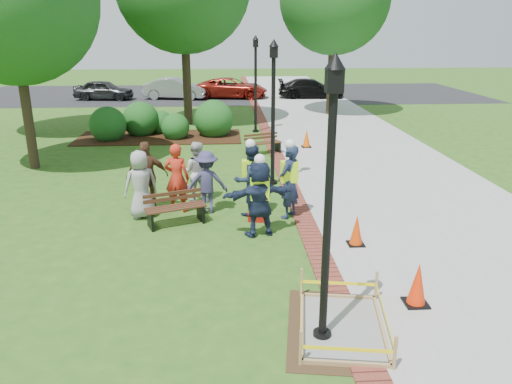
{
  "coord_description": "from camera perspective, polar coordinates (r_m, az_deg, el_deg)",
  "views": [
    {
      "loc": [
        -0.2,
        -9.53,
        4.55
      ],
      "look_at": [
        0.5,
        1.2,
        1.0
      ],
      "focal_mm": 35.0,
      "sensor_mm": 36.0,
      "label": 1
    }
  ],
  "objects": [
    {
      "name": "ground",
      "position": [
        10.57,
        -2.3,
        -7.26
      ],
      "size": [
        100.0,
        100.0,
        0.0
      ],
      "primitive_type": "plane",
      "color": "#285116",
      "rests_on": "ground"
    },
    {
      "name": "sidewalk",
      "position": [
        20.72,
        10.95,
        5.28
      ],
      "size": [
        6.0,
        60.0,
        0.02
      ],
      "primitive_type": "cube",
      "color": "#9E9E99",
      "rests_on": "ground"
    },
    {
      "name": "brick_edging",
      "position": [
        20.15,
        1.93,
        5.25
      ],
      "size": [
        0.5,
        60.0,
        0.03
      ],
      "primitive_type": "cube",
      "color": "maroon",
      "rests_on": "ground"
    },
    {
      "name": "mulch_bed",
      "position": [
        22.18,
        -10.96,
        6.16
      ],
      "size": [
        7.0,
        3.0,
        0.05
      ],
      "primitive_type": "cube",
      "color": "#381E0F",
      "rests_on": "ground"
    },
    {
      "name": "parking_lot",
      "position": [
        36.82,
        -3.45,
        11.15
      ],
      "size": [
        36.0,
        12.0,
        0.01
      ],
      "primitive_type": "cube",
      "color": "black",
      "rests_on": "ground"
    },
    {
      "name": "wet_concrete_pad",
      "position": [
        8.2,
        9.83,
        -13.79
      ],
      "size": [
        2.04,
        2.54,
        0.55
      ],
      "color": "#47331E",
      "rests_on": "ground"
    },
    {
      "name": "bench_near",
      "position": [
        12.22,
        -9.15,
        -2.59
      ],
      "size": [
        1.52,
        0.95,
        0.78
      ],
      "color": "#4D2F1A",
      "rests_on": "ground"
    },
    {
      "name": "bench_far",
      "position": [
        18.9,
        0.83,
        5.09
      ],
      "size": [
        1.47,
        0.94,
        0.76
      ],
      "color": "#52361C",
      "rests_on": "ground"
    },
    {
      "name": "cone_front",
      "position": [
        9.07,
        17.98,
        -10.08
      ],
      "size": [
        0.4,
        0.4,
        0.8
      ],
      "color": "black",
      "rests_on": "ground"
    },
    {
      "name": "cone_back",
      "position": [
        11.11,
        11.41,
        -4.38
      ],
      "size": [
        0.36,
        0.36,
        0.71
      ],
      "color": "black",
      "rests_on": "ground"
    },
    {
      "name": "cone_far",
      "position": [
        20.01,
        5.8,
        6.08
      ],
      "size": [
        0.37,
        0.37,
        0.74
      ],
      "color": "black",
      "rests_on": "ground"
    },
    {
      "name": "toolbox",
      "position": [
        12.32,
        0.1,
        -2.87
      ],
      "size": [
        0.46,
        0.3,
        0.21
      ],
      "primitive_type": "cube",
      "rotation": [
        0.0,
        0.0,
        -0.17
      ],
      "color": "maroon",
      "rests_on": "ground"
    },
    {
      "name": "lamp_near",
      "position": [
        7.01,
        8.38,
        0.87
      ],
      "size": [
        0.28,
        0.28,
        4.26
      ],
      "color": "black",
      "rests_on": "ground"
    },
    {
      "name": "lamp_mid",
      "position": [
        14.75,
        1.98,
        10.19
      ],
      "size": [
        0.28,
        0.28,
        4.26
      ],
      "color": "black",
      "rests_on": "ground"
    },
    {
      "name": "lamp_far",
      "position": [
        22.67,
        -0.05,
        13.04
      ],
      "size": [
        0.28,
        0.28,
        4.26
      ],
      "color": "black",
      "rests_on": "ground"
    },
    {
      "name": "shrub_a",
      "position": [
        22.22,
        -16.42,
        5.71
      ],
      "size": [
        1.54,
        1.54,
        1.54
      ],
      "primitive_type": "sphere",
      "color": "#164F1B",
      "rests_on": "ground"
    },
    {
      "name": "shrub_b",
      "position": [
        22.96,
        -12.91,
        6.38
      ],
      "size": [
        1.6,
        1.6,
        1.6
      ],
      "primitive_type": "sphere",
      "color": "#164F1B",
      "rests_on": "ground"
    },
    {
      "name": "shrub_c",
      "position": [
        21.83,
        -9.14,
        6.01
      ],
      "size": [
        1.2,
        1.2,
        1.2
      ],
      "primitive_type": "sphere",
      "color": "#164F1B",
      "rests_on": "ground"
    },
    {
      "name": "shrub_d",
      "position": [
        22.23,
        -4.79,
        6.4
      ],
      "size": [
        1.72,
        1.72,
        1.72
      ],
      "primitive_type": "sphere",
      "color": "#164F1B",
      "rests_on": "ground"
    },
    {
      "name": "shrub_e",
      "position": [
        23.2,
        -10.71,
        6.64
      ],
      "size": [
        1.09,
        1.09,
        1.09
      ],
      "primitive_type": "sphere",
      "color": "#164F1B",
      "rests_on": "ground"
    },
    {
      "name": "casual_person_a",
      "position": [
        12.67,
        -13.02,
        0.84
      ],
      "size": [
        0.65,
        0.55,
        1.72
      ],
      "color": "gray",
      "rests_on": "ground"
    },
    {
      "name": "casual_person_b",
      "position": [
        12.9,
        -9.02,
        1.57
      ],
      "size": [
        0.64,
        0.49,
        1.79
      ],
      "color": "red",
      "rests_on": "ground"
    },
    {
      "name": "casual_person_c",
      "position": [
        13.65,
        -6.84,
        2.31
      ],
      "size": [
        0.56,
        0.39,
        1.66
      ],
      "color": "silver",
      "rests_on": "ground"
    },
    {
      "name": "casual_person_d",
      "position": [
        13.17,
        -12.31,
        1.78
      ],
      "size": [
        0.65,
        0.49,
        1.82
      ],
      "color": "brown",
      "rests_on": "ground"
    },
    {
      "name": "casual_person_e",
      "position": [
        12.76,
        -5.64,
        1.12
      ],
      "size": [
        0.52,
        0.34,
        1.62
      ],
      "color": "#353258",
      "rests_on": "ground"
    },
    {
      "name": "hivis_worker_a",
      "position": [
        11.23,
        0.42,
        -0.44
      ],
      "size": [
        0.64,
        0.49,
        1.92
      ],
      "color": "#1B2348",
      "rests_on": "ground"
    },
    {
      "name": "hivis_worker_b",
      "position": [
        12.34,
        3.81,
        1.44
      ],
      "size": [
        0.66,
        0.7,
        2.0
      ],
      "color": "#1B2148",
      "rests_on": "ground"
    },
    {
      "name": "hivis_worker_c",
      "position": [
        12.49,
        -0.64,
        1.61
      ],
      "size": [
        0.68,
        0.57,
        1.97
      ],
      "color": "#1C2A49",
      "rests_on": "ground"
    },
    {
      "name": "parked_car_a",
      "position": [
        35.04,
        -16.9,
        10.04
      ],
      "size": [
        2.38,
        4.52,
        1.41
      ],
      "primitive_type": "imported",
      "rotation": [
        0.0,
        0.0,
        1.45
      ],
      "color": "#262729",
      "rests_on": "ground"
    },
    {
      "name": "parked_car_b",
      "position": [
        34.36,
        -9.15,
        10.44
      ],
      "size": [
        2.84,
        4.91,
        1.5
      ],
      "primitive_type": "imported",
      "rotation": [
        0.0,
        0.0,
        1.38
      ],
      "color": "gray",
      "rests_on": "ground"
    },
    {
      "name": "parked_car_c",
      "position": [
        34.53,
        -2.81,
        10.68
      ],
      "size": [
        2.61,
        4.73,
        1.46
      ],
      "primitive_type": "imported",
      "rotation": [
        0.0,
        0.0,
        1.42
      ],
      "color": "maroon",
      "rests_on": "ground"
    },
    {
      "name": "parked_car_d",
      "position": [
        34.71,
        6.26,
        10.64
      ],
      "size": [
        2.1,
        4.38,
        1.4
      ],
      "primitive_type": "imported",
      "rotation": [
        0.0,
        0.0,
        1.51
      ],
      "color": "black",
      "rests_on": "ground"
    }
  ]
}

